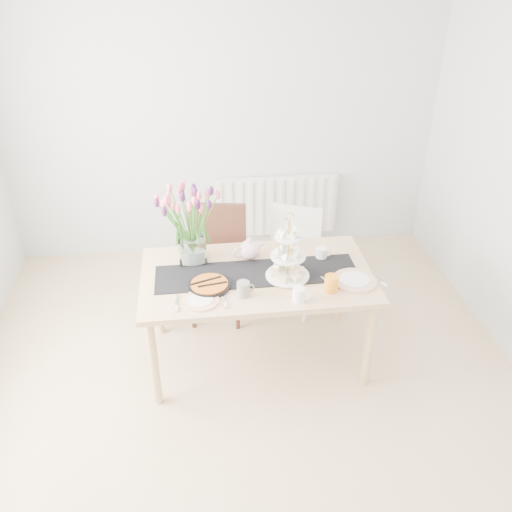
{
  "coord_description": "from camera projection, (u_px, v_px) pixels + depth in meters",
  "views": [
    {
      "loc": [
        -0.29,
        -2.59,
        2.8
      ],
      "look_at": [
        0.09,
        0.48,
        0.92
      ],
      "focal_mm": 38.0,
      "sensor_mm": 36.0,
      "label": 1
    }
  ],
  "objects": [
    {
      "name": "plate_left",
      "position": [
        201.0,
        301.0,
        3.47
      ],
      "size": [
        0.26,
        0.26,
        0.01
      ],
      "primitive_type": "cylinder",
      "rotation": [
        0.0,
        0.0,
        -0.1
      ],
      "color": "silver",
      "rests_on": "dining_table"
    },
    {
      "name": "chair_white",
      "position": [
        293.0,
        251.0,
        4.51
      ],
      "size": [
        0.56,
        0.56,
        0.86
      ],
      "rotation": [
        0.0,
        0.0,
        -0.41
      ],
      "color": "white",
      "rests_on": "ground"
    },
    {
      "name": "radiator",
      "position": [
        276.0,
        206.0,
        5.36
      ],
      "size": [
        1.2,
        0.08,
        0.6
      ],
      "primitive_type": "cube",
      "color": "white",
      "rests_on": "room_shell"
    },
    {
      "name": "mug_white",
      "position": [
        299.0,
        295.0,
        3.45
      ],
      "size": [
        0.11,
        0.11,
        0.1
      ],
      "primitive_type": "cylinder",
      "rotation": [
        0.0,
        0.0,
        -0.58
      ],
      "color": "white",
      "rests_on": "dining_table"
    },
    {
      "name": "dining_table",
      "position": [
        257.0,
        283.0,
        3.79
      ],
      "size": [
        1.6,
        0.9,
        0.75
      ],
      "color": "tan",
      "rests_on": "ground"
    },
    {
      "name": "cake_stand",
      "position": [
        288.0,
        261.0,
        3.65
      ],
      "size": [
        0.3,
        0.3,
        0.44
      ],
      "rotation": [
        0.0,
        0.0,
        0.05
      ],
      "color": "gold",
      "rests_on": "dining_table"
    },
    {
      "name": "teapot",
      "position": [
        250.0,
        250.0,
        3.88
      ],
      "size": [
        0.3,
        0.27,
        0.16
      ],
      "primitive_type": null,
      "rotation": [
        0.0,
        0.0,
        0.33
      ],
      "color": "white",
      "rests_on": "dining_table"
    },
    {
      "name": "table_runner",
      "position": [
        257.0,
        273.0,
        3.75
      ],
      "size": [
        1.4,
        0.35,
        0.01
      ],
      "primitive_type": "cube",
      "color": "black",
      "rests_on": "dining_table"
    },
    {
      "name": "chair_brown",
      "position": [
        217.0,
        253.0,
        4.39
      ],
      "size": [
        0.53,
        0.53,
        0.93
      ],
      "rotation": [
        0.0,
        0.0,
        -0.17
      ],
      "color": "#381B14",
      "rests_on": "ground"
    },
    {
      "name": "cream_jug",
      "position": [
        321.0,
        253.0,
        3.91
      ],
      "size": [
        0.1,
        0.1,
        0.08
      ],
      "primitive_type": "cylinder",
      "rotation": [
        0.0,
        0.0,
        -0.26
      ],
      "color": "silver",
      "rests_on": "dining_table"
    },
    {
      "name": "tart_tin",
      "position": [
        209.0,
        285.0,
        3.6
      ],
      "size": [
        0.28,
        0.28,
        0.03
      ],
      "rotation": [
        0.0,
        0.0,
        -0.09
      ],
      "color": "black",
      "rests_on": "dining_table"
    },
    {
      "name": "plate_right",
      "position": [
        354.0,
        280.0,
        3.67
      ],
      "size": [
        0.39,
        0.39,
        0.02
      ],
      "primitive_type": "cylinder",
      "rotation": [
        0.0,
        0.0,
        0.37
      ],
      "color": "white",
      "rests_on": "dining_table"
    },
    {
      "name": "mug_orange",
      "position": [
        331.0,
        283.0,
        3.55
      ],
      "size": [
        0.13,
        0.13,
        0.11
      ],
      "primitive_type": "cylinder",
      "rotation": [
        0.0,
        0.0,
        0.86
      ],
      "color": "orange",
      "rests_on": "dining_table"
    },
    {
      "name": "tulip_vase",
      "position": [
        190.0,
        212.0,
        3.7
      ],
      "size": [
        0.7,
        0.7,
        0.6
      ],
      "rotation": [
        0.0,
        0.0,
        -0.32
      ],
      "color": "silver",
      "rests_on": "dining_table"
    },
    {
      "name": "mug_grey",
      "position": [
        243.0,
        289.0,
        3.5
      ],
      "size": [
        0.1,
        0.1,
        0.1
      ],
      "primitive_type": "cylinder",
      "rotation": [
        0.0,
        0.0,
        0.17
      ],
      "color": "slate",
      "rests_on": "dining_table"
    },
    {
      "name": "room_shell",
      "position": [
        251.0,
        244.0,
        3.01
      ],
      "size": [
        4.5,
        4.5,
        4.5
      ],
      "color": "tan",
      "rests_on": "ground"
    }
  ]
}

